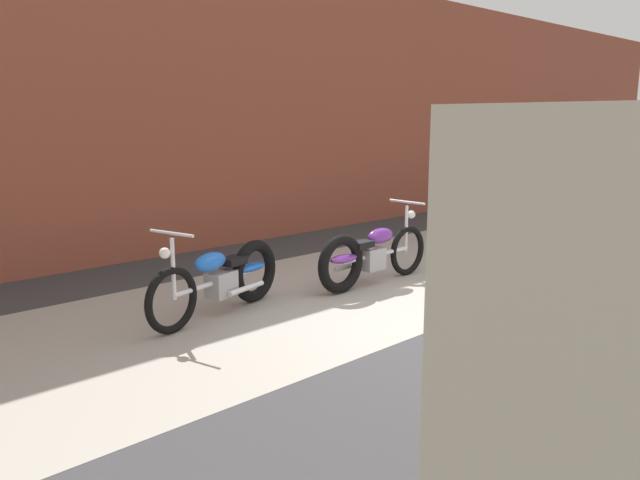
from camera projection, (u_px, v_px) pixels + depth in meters
ground_plane at (453, 323)px, 6.54m from camera, size 80.00×80.00×0.00m
sidewalk_slab at (335, 290)px, 7.78m from camera, size 36.00×3.50×0.01m
brick_building_wall at (182, 104)px, 9.79m from camera, size 36.00×0.50×4.64m
motorcycle_blue at (226, 277)px, 6.81m from camera, size 1.97×0.73×1.03m
motorcycle_purple at (368, 255)px, 7.90m from camera, size 2.01×0.58×1.03m
traffic_cone at (486, 235)px, 10.03m from camera, size 0.40×0.40×0.55m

